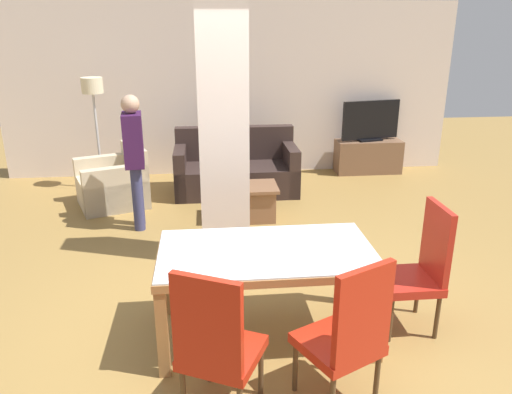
# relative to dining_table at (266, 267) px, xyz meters

# --- Properties ---
(ground_plane) EXTENTS (18.00, 18.00, 0.00)m
(ground_plane) POSITION_rel_dining_table_xyz_m (0.00, 0.00, -0.60)
(ground_plane) COLOR olive
(back_wall) EXTENTS (7.20, 0.09, 2.70)m
(back_wall) POSITION_rel_dining_table_xyz_m (-0.00, 4.66, 0.75)
(back_wall) COLOR beige
(back_wall) RESTS_ON ground_plane
(divider_pillar) EXTENTS (0.49, 0.30, 2.70)m
(divider_pillar) POSITION_rel_dining_table_xyz_m (-0.26, 1.41, 0.75)
(divider_pillar) COLOR beige
(divider_pillar) RESTS_ON ground_plane
(dining_table) EXTENTS (1.65, 0.92, 0.76)m
(dining_table) POSITION_rel_dining_table_xyz_m (0.00, 0.00, 0.00)
(dining_table) COLOR #9A6A3B
(dining_table) RESTS_ON ground_plane
(dining_chair_head_right) EXTENTS (0.46, 0.46, 1.06)m
(dining_chair_head_right) POSITION_rel_dining_table_xyz_m (1.24, 0.00, -0.05)
(dining_chair_head_right) COLOR #AD2318
(dining_chair_head_right) RESTS_ON ground_plane
(dining_chair_near_left) EXTENTS (0.61, 0.61, 1.06)m
(dining_chair_near_left) POSITION_rel_dining_table_xyz_m (-0.41, -0.85, -0.05)
(dining_chair_near_left) COLOR #B02211
(dining_chair_near_left) RESTS_ON ground_plane
(dining_chair_near_right) EXTENTS (0.62, 0.62, 1.06)m
(dining_chair_near_right) POSITION_rel_dining_table_xyz_m (0.41, -0.83, -0.05)
(dining_chair_near_right) COLOR #AC2211
(dining_chair_near_right) RESTS_ON ground_plane
(sofa) EXTENTS (1.76, 0.86, 0.92)m
(sofa) POSITION_rel_dining_table_xyz_m (-0.00, 3.62, -0.29)
(sofa) COLOR #322421
(sofa) RESTS_ON ground_plane
(armchair) EXTENTS (1.08, 1.06, 0.80)m
(armchair) POSITION_rel_dining_table_xyz_m (-1.69, 3.22, -0.32)
(armchair) COLOR beige
(armchair) RESTS_ON ground_plane
(coffee_table) EXTENTS (0.77, 0.54, 0.44)m
(coffee_table) POSITION_rel_dining_table_xyz_m (0.06, 2.52, -0.38)
(coffee_table) COLOR brown
(coffee_table) RESTS_ON ground_plane
(bottle) EXTENTS (0.08, 0.08, 0.27)m
(bottle) POSITION_rel_dining_table_xyz_m (-0.02, 2.38, -0.06)
(bottle) COLOR #B2B7BC
(bottle) RESTS_ON coffee_table
(tv_stand) EXTENTS (1.07, 0.40, 0.54)m
(tv_stand) POSITION_rel_dining_table_xyz_m (2.24, 4.38, -0.33)
(tv_stand) COLOR brown
(tv_stand) RESTS_ON ground_plane
(tv_screen) EXTENTS (0.98, 0.28, 0.65)m
(tv_screen) POSITION_rel_dining_table_xyz_m (2.24, 4.38, 0.26)
(tv_screen) COLOR black
(tv_screen) RESTS_ON tv_stand
(floor_lamp) EXTENTS (0.30, 0.30, 1.64)m
(floor_lamp) POSITION_rel_dining_table_xyz_m (-2.00, 3.96, 0.77)
(floor_lamp) COLOR #B7B7BC
(floor_lamp) RESTS_ON ground_plane
(standing_person) EXTENTS (0.26, 0.40, 1.61)m
(standing_person) POSITION_rel_dining_table_xyz_m (-1.27, 2.38, 0.32)
(standing_person) COLOR #373962
(standing_person) RESTS_ON ground_plane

